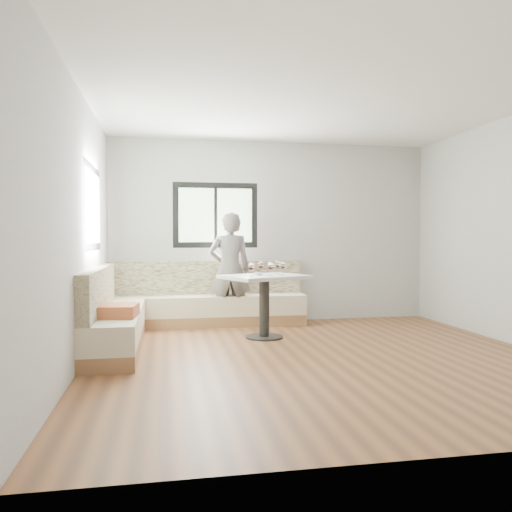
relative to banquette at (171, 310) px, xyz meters
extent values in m
cube|color=brown|center=(1.59, -1.62, -0.33)|extent=(5.00, 5.00, 0.01)
cube|color=white|center=(1.59, -1.62, 2.47)|extent=(5.00, 5.00, 0.01)
cube|color=#B7B7B2|center=(1.59, 0.88, 1.07)|extent=(5.00, 0.01, 2.80)
cube|color=#B7B7B2|center=(1.59, -4.12, 1.07)|extent=(5.00, 0.01, 2.80)
cube|color=#B7B7B2|center=(-0.91, -1.62, 1.07)|extent=(0.01, 5.00, 2.80)
cube|color=black|center=(0.69, 0.87, 1.32)|extent=(1.30, 0.02, 1.00)
cube|color=black|center=(-0.90, -0.72, 1.32)|extent=(0.02, 1.30, 1.00)
cube|color=#936742|center=(0.54, 0.61, -0.25)|extent=(2.90, 0.55, 0.16)
cube|color=#F5E5C8|center=(0.54, 0.61, -0.03)|extent=(2.90, 0.55, 0.29)
cube|color=beige|center=(0.54, 0.81, 0.37)|extent=(2.90, 0.14, 0.50)
cube|color=#936742|center=(-0.63, -0.79, -0.25)|extent=(0.55, 2.25, 0.16)
cube|color=#F5E5C8|center=(-0.63, -0.79, -0.03)|extent=(0.55, 2.25, 0.29)
cube|color=beige|center=(-0.84, -0.79, 0.37)|extent=(0.14, 2.25, 0.50)
cube|color=#AB6F3B|center=(-0.59, -1.26, 0.18)|extent=(0.48, 0.48, 0.13)
cylinder|color=black|center=(1.19, -0.45, -0.32)|extent=(0.49, 0.49, 0.02)
cylinder|color=black|center=(1.19, -0.45, 0.05)|extent=(0.13, 0.13, 0.77)
cube|color=white|center=(1.19, -0.45, 0.46)|extent=(1.22, 1.10, 0.04)
imported|color=#625A5A|center=(0.86, 0.50, 0.51)|extent=(0.63, 0.43, 1.68)
cylinder|color=white|center=(1.11, -0.47, 0.50)|extent=(0.10, 0.10, 0.04)
sphere|color=black|center=(1.12, -0.46, 0.51)|extent=(0.02, 0.02, 0.02)
sphere|color=black|center=(1.10, -0.46, 0.51)|extent=(0.02, 0.02, 0.02)
sphere|color=black|center=(1.11, -0.48, 0.51)|extent=(0.02, 0.02, 0.02)
cylinder|color=white|center=(0.98, -0.69, 0.49)|extent=(0.06, 0.06, 0.01)
cylinder|color=white|center=(0.98, -0.69, 0.53)|extent=(0.01, 0.01, 0.08)
ellipsoid|color=white|center=(0.98, -0.69, 0.62)|extent=(0.08, 0.08, 0.10)
cylinder|color=#4C060B|center=(0.98, -0.69, 0.59)|extent=(0.06, 0.06, 0.02)
cylinder|color=white|center=(1.23, -0.67, 0.49)|extent=(0.06, 0.06, 0.01)
cylinder|color=white|center=(1.23, -0.67, 0.53)|extent=(0.01, 0.01, 0.08)
ellipsoid|color=white|center=(1.23, -0.67, 0.62)|extent=(0.08, 0.08, 0.10)
cylinder|color=#4C060B|center=(1.23, -0.67, 0.59)|extent=(0.06, 0.06, 0.02)
cylinder|color=white|center=(1.42, -0.49, 0.49)|extent=(0.06, 0.06, 0.01)
cylinder|color=white|center=(1.42, -0.49, 0.53)|extent=(0.01, 0.01, 0.08)
ellipsoid|color=white|center=(1.42, -0.49, 0.62)|extent=(0.08, 0.08, 0.10)
cylinder|color=#4C060B|center=(1.42, -0.49, 0.59)|extent=(0.06, 0.06, 0.02)
cylinder|color=white|center=(1.16, -0.35, 0.49)|extent=(0.06, 0.06, 0.01)
cylinder|color=white|center=(1.16, -0.35, 0.53)|extent=(0.01, 0.01, 0.08)
ellipsoid|color=white|center=(1.16, -0.35, 0.62)|extent=(0.08, 0.08, 0.10)
cylinder|color=#4C060B|center=(1.16, -0.35, 0.59)|extent=(0.06, 0.06, 0.02)
cylinder|color=white|center=(1.42, -0.21, 0.49)|extent=(0.06, 0.06, 0.01)
cylinder|color=white|center=(1.42, -0.21, 0.53)|extent=(0.01, 0.01, 0.08)
ellipsoid|color=white|center=(1.42, -0.21, 0.62)|extent=(0.08, 0.08, 0.10)
cylinder|color=#4C060B|center=(1.42, -0.21, 0.59)|extent=(0.06, 0.06, 0.02)
camera|label=1|loc=(-0.06, -6.77, 0.96)|focal=35.00mm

